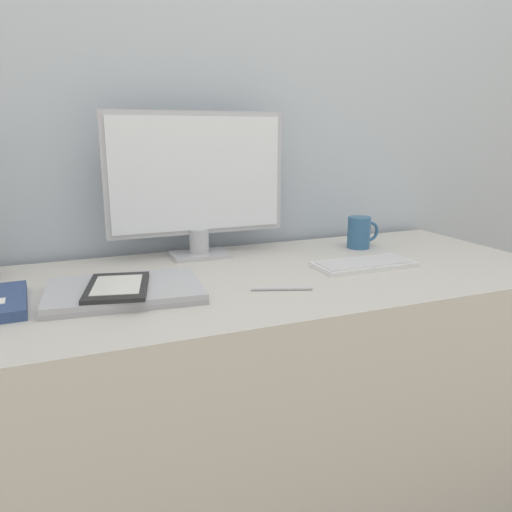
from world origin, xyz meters
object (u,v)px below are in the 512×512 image
(laptop, at_px, (125,291))
(coffee_mug, at_px, (360,232))
(monitor, at_px, (197,181))
(keyboard, at_px, (364,264))
(ereader, at_px, (117,287))
(pen, at_px, (282,288))

(laptop, bearing_deg, coffee_mug, 15.57)
(monitor, bearing_deg, keyboard, -36.37)
(keyboard, relative_size, ereader, 1.22)
(pen, bearing_deg, keyboard, 19.78)
(monitor, distance_m, laptop, 0.44)
(keyboard, xyz_separation_m, laptop, (-0.63, -0.01, 0.00))
(keyboard, distance_m, ereader, 0.65)
(keyboard, height_order, pen, keyboard)
(ereader, bearing_deg, keyboard, 2.42)
(ereader, height_order, pen, ereader)
(keyboard, height_order, ereader, ereader)
(coffee_mug, bearing_deg, pen, -143.35)
(keyboard, distance_m, pen, 0.31)
(keyboard, bearing_deg, laptop, -179.23)
(laptop, bearing_deg, ereader, -131.63)
(monitor, xyz_separation_m, keyboard, (0.38, -0.28, -0.21))
(pen, bearing_deg, laptop, 163.94)
(coffee_mug, bearing_deg, keyboard, -120.40)
(ereader, bearing_deg, coffee_mug, 16.56)
(laptop, height_order, pen, laptop)
(coffee_mug, xyz_separation_m, pen, (-0.41, -0.31, -0.04))
(pen, bearing_deg, monitor, 102.48)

